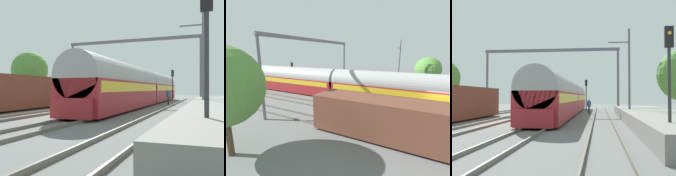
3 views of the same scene
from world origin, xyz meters
TOP-DOWN VIEW (x-y plane):
  - ground at (0.00, 0.00)m, footprint 120.00×120.00m
  - track_west at (-2.03, 0.00)m, footprint 1.51×60.00m
  - track_east at (2.03, 0.00)m, footprint 1.51×60.00m
  - track_far_east at (6.09, 0.00)m, footprint 1.52×60.00m
  - platform at (9.91, 2.00)m, footprint 4.40×28.00m
  - passenger_train at (2.03, 12.46)m, footprint 2.93×32.85m
  - freight_car at (-6.09, 2.54)m, footprint 2.80×13.00m
  - person_crossing at (4.69, 12.93)m, footprint 0.45×0.46m
  - railway_signal_near at (8.81, -7.91)m, footprint 0.36×0.30m
  - railway_signal_far at (3.95, 22.41)m, footprint 0.36×0.30m
  - catenary_gantry at (0.00, 14.28)m, footprint 16.59×0.28m
  - catenary_pole_east_mid at (8.45, 5.29)m, footprint 1.90×0.20m

SIDE VIEW (x-z plane):
  - ground at x=0.00m, z-range 0.00..0.00m
  - track_west at x=-2.03m, z-range 0.00..0.16m
  - track_east at x=2.03m, z-range 0.00..0.16m
  - track_far_east at x=6.09m, z-range 0.00..0.16m
  - platform at x=9.91m, z-range 0.00..0.90m
  - person_crossing at x=4.69m, z-range 0.16..1.89m
  - freight_car at x=-6.09m, z-range 0.12..2.82m
  - passenger_train at x=2.03m, z-range 0.06..3.88m
  - railway_signal_far at x=3.95m, z-range 0.66..5.20m
  - railway_signal_near at x=8.81m, z-range 0.71..5.67m
  - catenary_pole_east_mid at x=8.45m, z-range 0.15..8.15m
  - catenary_gantry at x=0.00m, z-range 1.98..9.84m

